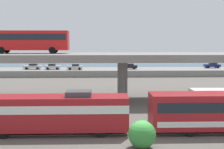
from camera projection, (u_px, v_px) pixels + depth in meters
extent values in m
plane|color=#605B54|center=(138.00, 147.00, 24.74)|extent=(260.00, 260.00, 0.00)
cube|color=#59544C|center=(134.00, 135.00, 28.01)|extent=(110.00, 0.12, 0.12)
cube|color=#59544C|center=(133.00, 130.00, 29.41)|extent=(110.00, 0.12, 0.12)
cube|color=maroon|center=(53.00, 113.00, 28.24)|extent=(14.35, 3.00, 3.20)
cube|color=silver|center=(53.00, 107.00, 28.18)|extent=(14.35, 3.04, 0.77)
cube|color=#3F3F42|center=(79.00, 93.00, 28.12)|extent=(2.40, 1.80, 0.50)
cylinder|color=black|center=(2.00, 134.00, 26.93)|extent=(0.96, 0.18, 0.96)
cylinder|color=black|center=(11.00, 125.00, 29.62)|extent=(0.96, 0.18, 0.96)
cylinder|color=black|center=(100.00, 133.00, 27.22)|extent=(0.96, 0.18, 0.96)
cylinder|color=black|center=(100.00, 125.00, 29.90)|extent=(0.96, 0.18, 0.96)
cylinder|color=black|center=(190.00, 132.00, 27.49)|extent=(0.92, 0.18, 0.92)
cylinder|color=black|center=(183.00, 124.00, 30.17)|extent=(0.92, 0.18, 0.92)
cube|color=gray|center=(123.00, 57.00, 43.89)|extent=(96.00, 10.36, 1.06)
cylinder|color=gray|center=(122.00, 81.00, 44.28)|extent=(1.50, 1.50, 6.06)
cube|color=red|center=(29.00, 40.00, 44.45)|extent=(12.00, 2.55, 2.90)
cube|color=black|center=(29.00, 37.00, 44.39)|extent=(11.52, 2.59, 0.93)
cube|color=black|center=(68.00, 38.00, 44.60)|extent=(0.08, 2.30, 1.74)
cylinder|color=black|center=(55.00, 50.00, 45.93)|extent=(1.00, 0.26, 1.00)
cylinder|color=black|center=(52.00, 50.00, 43.52)|extent=(1.00, 0.26, 1.00)
cylinder|color=black|center=(7.00, 50.00, 45.69)|extent=(1.00, 0.26, 1.00)
cylinder|color=black|center=(1.00, 50.00, 43.28)|extent=(1.00, 0.26, 1.00)
cube|color=silver|center=(209.00, 100.00, 36.40)|extent=(4.60, 2.30, 2.60)
cylinder|color=black|center=(198.00, 108.00, 37.60)|extent=(0.88, 0.28, 0.88)
cylinder|color=black|center=(204.00, 112.00, 35.43)|extent=(0.88, 0.28, 0.88)
cube|color=gray|center=(114.00, 72.00, 79.29)|extent=(79.35, 10.92, 1.67)
cube|color=#B7B7BC|center=(53.00, 67.00, 77.36)|extent=(4.01, 1.78, 0.70)
cube|color=#1E232B|center=(52.00, 65.00, 77.29)|extent=(1.77, 1.57, 0.48)
cylinder|color=black|center=(58.00, 68.00, 78.28)|extent=(0.64, 0.20, 0.64)
cylinder|color=black|center=(57.00, 69.00, 76.60)|extent=(0.64, 0.20, 0.64)
cylinder|color=black|center=(49.00, 68.00, 78.20)|extent=(0.64, 0.20, 0.64)
cylinder|color=black|center=(48.00, 69.00, 76.52)|extent=(0.64, 0.20, 0.64)
cube|color=black|center=(129.00, 67.00, 78.49)|extent=(4.28, 1.89, 0.70)
cube|color=#1E232B|center=(130.00, 64.00, 78.43)|extent=(1.88, 1.67, 0.48)
cylinder|color=black|center=(124.00, 68.00, 77.59)|extent=(0.64, 0.20, 0.64)
cylinder|color=black|center=(124.00, 68.00, 79.38)|extent=(0.64, 0.20, 0.64)
cylinder|color=black|center=(134.00, 68.00, 77.68)|extent=(0.64, 0.20, 0.64)
cylinder|color=black|center=(134.00, 68.00, 79.47)|extent=(0.64, 0.20, 0.64)
cube|color=navy|center=(212.00, 66.00, 81.84)|extent=(4.29, 1.83, 0.70)
cube|color=#1E232B|center=(213.00, 63.00, 81.78)|extent=(1.89, 1.61, 0.48)
cylinder|color=black|center=(208.00, 67.00, 80.97)|extent=(0.64, 0.20, 0.64)
cylinder|color=black|center=(206.00, 67.00, 82.70)|extent=(0.64, 0.20, 0.64)
cylinder|color=black|center=(218.00, 67.00, 81.05)|extent=(0.64, 0.20, 0.64)
cylinder|color=black|center=(216.00, 67.00, 82.78)|extent=(0.64, 0.20, 0.64)
cube|color=#B7B7BC|center=(75.00, 67.00, 76.52)|extent=(4.01, 1.72, 0.70)
cube|color=#1E232B|center=(76.00, 65.00, 76.46)|extent=(1.76, 1.51, 0.48)
cylinder|color=black|center=(70.00, 69.00, 75.71)|extent=(0.64, 0.20, 0.64)
cylinder|color=black|center=(71.00, 68.00, 77.32)|extent=(0.64, 0.20, 0.64)
cylinder|color=black|center=(80.00, 69.00, 75.79)|extent=(0.64, 0.20, 0.64)
cylinder|color=black|center=(80.00, 68.00, 77.40)|extent=(0.64, 0.20, 0.64)
cube|color=#B7B7BC|center=(33.00, 67.00, 77.88)|extent=(4.68, 1.73, 0.70)
cube|color=#1E232B|center=(33.00, 65.00, 77.83)|extent=(2.06, 1.52, 0.48)
cylinder|color=black|center=(26.00, 68.00, 77.06)|extent=(0.64, 0.20, 0.64)
cylinder|color=black|center=(28.00, 68.00, 78.69)|extent=(0.64, 0.20, 0.64)
cylinder|color=black|center=(37.00, 68.00, 77.15)|extent=(0.64, 0.20, 0.64)
cylinder|color=black|center=(39.00, 68.00, 78.78)|extent=(0.64, 0.20, 0.64)
cube|color=#2D5170|center=(111.00, 68.00, 102.23)|extent=(140.00, 36.00, 0.01)
sphere|color=#338136|center=(142.00, 134.00, 24.47)|extent=(2.34, 2.34, 2.34)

